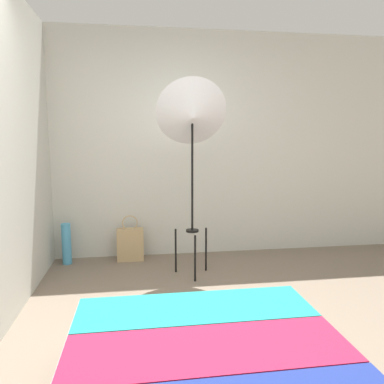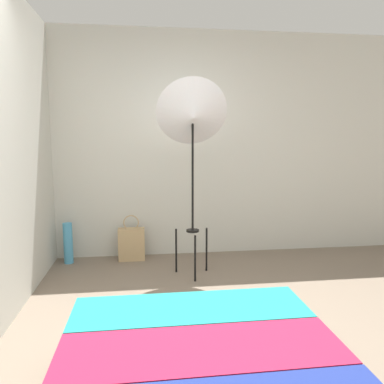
% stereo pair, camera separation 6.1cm
% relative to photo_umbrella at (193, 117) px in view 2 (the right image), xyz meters
% --- Properties ---
extents(ground_plane, '(14.00, 14.00, 0.00)m').
position_rel_photo_umbrella_xyz_m(ground_plane, '(-0.20, -1.68, -1.59)').
color(ground_plane, '#756656').
extents(wall_back, '(8.00, 0.05, 2.60)m').
position_rel_photo_umbrella_xyz_m(wall_back, '(-0.20, 0.74, -0.29)').
color(wall_back, beige).
rests_on(wall_back, ground_plane).
extents(wall_side_left, '(0.05, 8.00, 2.60)m').
position_rel_photo_umbrella_xyz_m(wall_side_left, '(-1.52, -0.68, -0.29)').
color(wall_side_left, beige).
rests_on(wall_side_left, ground_plane).
extents(photo_umbrella, '(0.71, 0.45, 1.95)m').
position_rel_photo_umbrella_xyz_m(photo_umbrella, '(0.00, 0.00, 0.00)').
color(photo_umbrella, black).
rests_on(photo_umbrella, ground_plane).
extents(tote_bag, '(0.30, 0.12, 0.52)m').
position_rel_photo_umbrella_xyz_m(tote_bag, '(-0.63, 0.54, -1.39)').
color(tote_bag, tan).
rests_on(tote_bag, ground_plane).
extents(paper_roll, '(0.10, 0.10, 0.45)m').
position_rel_photo_umbrella_xyz_m(paper_roll, '(-1.33, 0.53, -1.36)').
color(paper_roll, '#4CA3D1').
rests_on(paper_roll, ground_plane).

